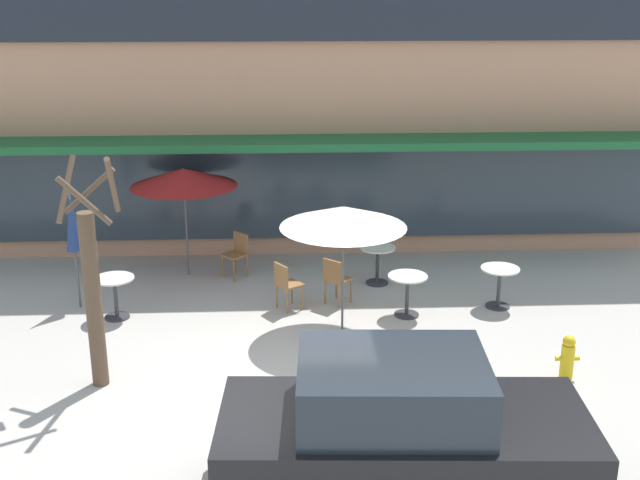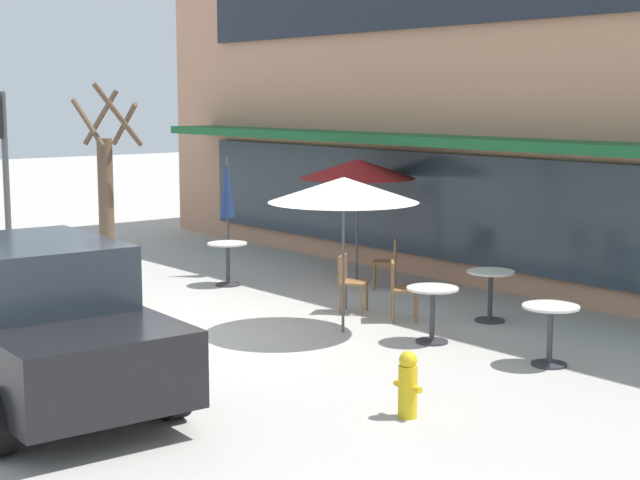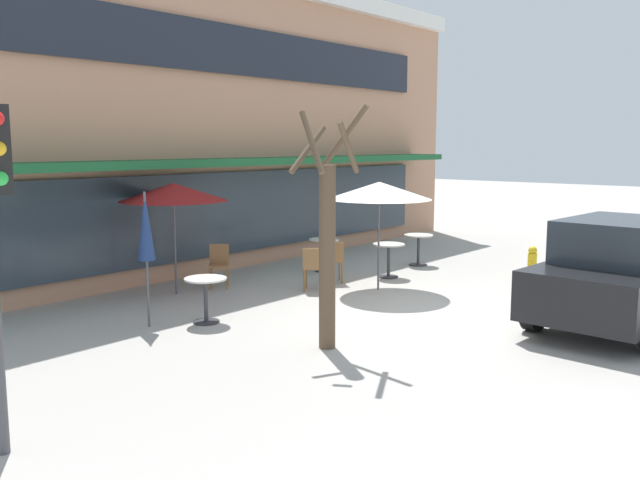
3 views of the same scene
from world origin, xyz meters
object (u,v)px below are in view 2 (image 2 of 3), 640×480
object	(u,v)px
cafe_table_by_tree	(490,287)
street_tree	(107,208)
patio_umbrella_cream_folded	(357,169)
patio_umbrella_green_folded	(227,189)
cafe_chair_2	(349,279)
patio_umbrella_corner_open	(343,190)
traffic_light_pole	(0,149)
cafe_chair_0	(399,286)
parked_sedan	(37,323)
cafe_table_near_wall	(228,257)
fire_hydrant	(408,384)
cafe_table_mid_patio	(550,325)
cafe_table_streetside	(432,305)
cafe_chair_1	(389,259)

from	to	relation	value
cafe_table_by_tree	street_tree	bearing A→B (deg)	-139.82
cafe_table_by_tree	patio_umbrella_cream_folded	bearing A→B (deg)	169.77
patio_umbrella_green_folded	street_tree	bearing A→B (deg)	-71.16
cafe_chair_2	patio_umbrella_corner_open	bearing A→B (deg)	-44.33
patio_umbrella_green_folded	traffic_light_pole	bearing A→B (deg)	-142.33
cafe_chair_0	street_tree	bearing A→B (deg)	-142.23
cafe_chair_0	parked_sedan	xyz separation A→B (m)	(0.36, -5.75, 0.35)
patio_umbrella_green_folded	cafe_chair_2	size ratio (longest dim) A/B	2.47
cafe_table_near_wall	patio_umbrella_corner_open	world-z (taller)	patio_umbrella_corner_open
parked_sedan	patio_umbrella_green_folded	bearing A→B (deg)	130.71
cafe_table_by_tree	cafe_chair_2	bearing A→B (deg)	-146.01
parked_sedan	traffic_light_pole	xyz separation A→B (m)	(-8.67, 3.03, 1.42)
street_tree	fire_hydrant	bearing A→B (deg)	-1.45
patio_umbrella_green_folded	cafe_chair_0	world-z (taller)	patio_umbrella_green_folded
patio_umbrella_green_folded	cafe_table_mid_patio	bearing A→B (deg)	-2.70
patio_umbrella_green_folded	cafe_chair_2	world-z (taller)	patio_umbrella_green_folded
cafe_table_mid_patio	patio_umbrella_green_folded	distance (m)	7.72
patio_umbrella_green_folded	street_tree	distance (m)	3.10
patio_umbrella_corner_open	traffic_light_pole	world-z (taller)	traffic_light_pole
cafe_table_streetside	cafe_chair_2	bearing A→B (deg)	170.32
patio_umbrella_cream_folded	cafe_chair_2	size ratio (longest dim) A/B	2.47
cafe_table_by_tree	fire_hydrant	size ratio (longest dim) A/B	1.08
cafe_chair_0	fire_hydrant	distance (m)	4.46
cafe_chair_2	parked_sedan	bearing A→B (deg)	-77.16
cafe_table_streetside	cafe_table_mid_patio	size ratio (longest dim) A/B	1.00
cafe_table_mid_patio	cafe_table_streetside	bearing A→B (deg)	-170.13
cafe_table_mid_patio	patio_umbrella_green_folded	size ratio (longest dim) A/B	0.35
traffic_light_pole	cafe_chair_0	bearing A→B (deg)	18.14
cafe_chair_0	traffic_light_pole	xyz separation A→B (m)	(-8.31, -2.72, 1.77)
cafe_table_streetside	parked_sedan	distance (m)	5.27
patio_umbrella_green_folded	cafe_chair_0	distance (m)	4.80
patio_umbrella_cream_folded	cafe_chair_0	world-z (taller)	patio_umbrella_cream_folded
cafe_table_near_wall	street_tree	world-z (taller)	street_tree
cafe_table_near_wall	cafe_table_by_tree	size ratio (longest dim) A/B	1.00
cafe_table_streetside	traffic_light_pole	bearing A→B (deg)	-167.30
cafe_chair_0	cafe_chair_2	bearing A→B (deg)	-167.29
cafe_table_near_wall	street_tree	xyz separation A→B (m)	(0.24, -2.41, 1.05)
cafe_chair_1	cafe_chair_2	xyz separation A→B (m)	(0.96, -1.75, 0.00)
cafe_table_near_wall	parked_sedan	bearing A→B (deg)	-51.30
cafe_table_streetside	patio_umbrella_cream_folded	xyz separation A→B (m)	(-4.11, 2.25, 1.51)
cafe_chair_1	fire_hydrant	xyz separation A→B (m)	(5.15, -4.56, -0.17)
cafe_table_streetside	cafe_table_mid_patio	bearing A→B (deg)	9.87
street_tree	traffic_light_pole	size ratio (longest dim) A/B	1.03
cafe_table_near_wall	patio_umbrella_cream_folded	bearing A→B (deg)	63.91
cafe_table_near_wall	patio_umbrella_corner_open	xyz separation A→B (m)	(3.95, -0.70, 1.51)
cafe_chair_0	fire_hydrant	bearing A→B (deg)	-42.64
cafe_table_by_tree	parked_sedan	world-z (taller)	parked_sedan
cafe_table_mid_patio	patio_umbrella_green_folded	xyz separation A→B (m)	(-7.63, 0.36, 1.11)
cafe_table_by_tree	patio_umbrella_corner_open	xyz separation A→B (m)	(-0.85, -2.14, 1.51)
cafe_table_by_tree	patio_umbrella_cream_folded	xyz separation A→B (m)	(-3.76, 0.68, 1.51)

